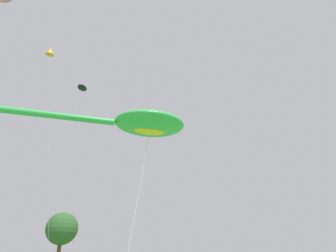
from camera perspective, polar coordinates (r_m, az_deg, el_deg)
big_show_kite at (r=24.00m, az=-4.53°, el=0.40°), size 13.40×9.72×12.54m
small_kite_stunt_black at (r=32.61m, az=-16.51°, el=6.93°), size 1.82×2.45×18.67m
small_kite_box_yellow at (r=34.61m, az=-22.07°, el=13.32°), size 3.42×2.63×22.53m
tree_broad_distant at (r=74.08m, az=-20.06°, el=-18.37°), size 7.15×7.15×11.85m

